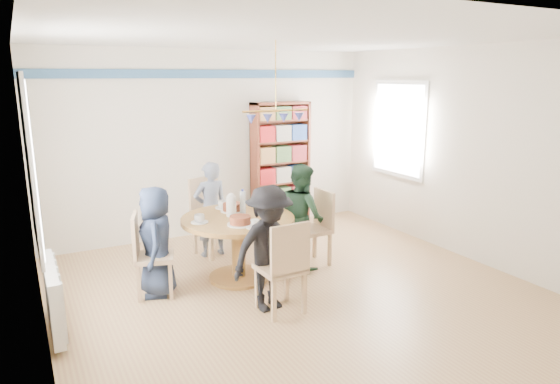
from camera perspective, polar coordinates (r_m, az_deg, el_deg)
ground at (r=5.62m, az=1.96°, el=-11.32°), size 5.00×5.00×0.00m
room_shell at (r=5.81m, az=-4.47°, el=6.41°), size 5.00×5.00×5.00m
radiator at (r=5.12m, az=-24.49°, el=-10.83°), size 0.12×1.00×0.60m
dining_table at (r=5.78m, az=-4.80°, el=-4.72°), size 1.30×1.30×0.75m
chair_left at (r=5.54m, az=-15.00°, el=-6.55°), size 0.50×0.50×0.91m
chair_right at (r=6.28m, az=4.20°, el=-3.64°), size 0.43×0.43×0.94m
chair_far at (r=6.69m, az=-8.06°, el=-2.28°), size 0.56×0.56×1.02m
chair_near at (r=4.93m, az=0.51°, el=-8.21°), size 0.44×0.44×0.96m
person_left at (r=5.51m, az=-13.96°, el=-5.51°), size 0.51×0.66×1.20m
person_right at (r=6.15m, az=2.52°, el=-2.71°), size 0.51×0.65×1.29m
person_far at (r=6.56m, az=-7.93°, el=-1.96°), size 0.47×0.31×1.26m
person_near at (r=5.01m, az=-1.25°, el=-6.49°), size 0.88×0.58×1.29m
bookshelf at (r=7.79m, az=0.06°, el=3.01°), size 0.92×0.28×1.94m
tableware at (r=5.72m, az=-5.17°, el=-2.23°), size 1.11×1.11×0.29m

